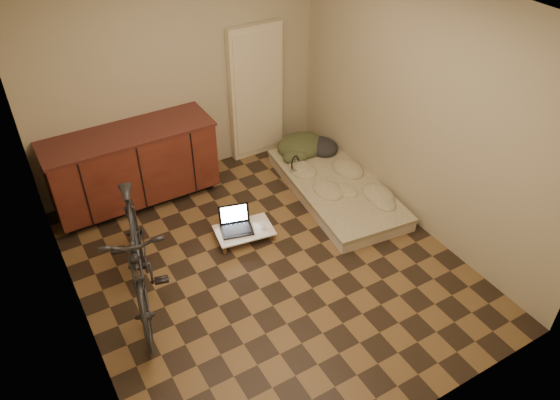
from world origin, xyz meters
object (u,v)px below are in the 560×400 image
futon (336,188)px  lap_desk (244,230)px  laptop (236,224)px  bicycle (136,251)px

futon → lap_desk: size_ratio=3.10×
lap_desk → laptop: laptop is taller
lap_desk → laptop: size_ratio=1.66×
bicycle → lap_desk: bearing=28.8°
bicycle → lap_desk: (1.21, 0.31, -0.51)m
laptop → bicycle: bearing=-146.5°
bicycle → futon: (2.50, 0.45, -0.51)m
lap_desk → bicycle: bearing=-157.1°
futon → bicycle: bearing=-163.5°
bicycle → futon: bearing=24.6°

